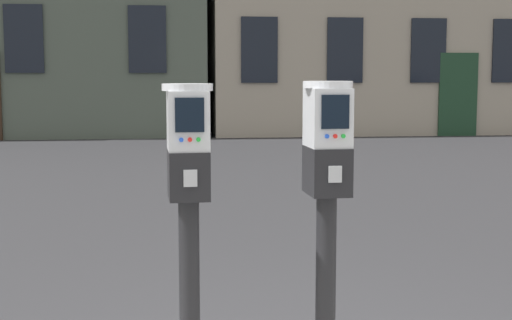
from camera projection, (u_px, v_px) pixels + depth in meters
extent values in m
cylinder|color=black|center=(190.00, 299.00, 3.26)|extent=(0.09, 0.09, 0.89)
cube|color=black|center=(188.00, 174.00, 3.20)|extent=(0.18, 0.25, 0.21)
cube|color=#A5A8AD|center=(190.00, 178.00, 3.08)|extent=(0.06, 0.01, 0.07)
cube|color=#B7BABF|center=(188.00, 121.00, 3.18)|extent=(0.18, 0.23, 0.25)
cube|color=black|center=(190.00, 115.00, 3.06)|extent=(0.12, 0.01, 0.14)
cylinder|color=blue|center=(181.00, 140.00, 3.06)|extent=(0.02, 0.01, 0.02)
cylinder|color=red|center=(190.00, 140.00, 3.07)|extent=(0.02, 0.01, 0.02)
cylinder|color=green|center=(198.00, 140.00, 3.07)|extent=(0.02, 0.01, 0.02)
cylinder|color=#B7BABF|center=(187.00, 87.00, 3.16)|extent=(0.22, 0.22, 0.03)
cylinder|color=black|center=(326.00, 294.00, 3.33)|extent=(0.09, 0.09, 0.90)
cube|color=black|center=(328.00, 170.00, 3.27)|extent=(0.18, 0.25, 0.21)
cube|color=#A5A8AD|center=(335.00, 174.00, 3.15)|extent=(0.06, 0.01, 0.07)
cube|color=#B7BABF|center=(328.00, 118.00, 3.25)|extent=(0.18, 0.23, 0.25)
cube|color=black|center=(335.00, 112.00, 3.13)|extent=(0.12, 0.01, 0.14)
cylinder|color=blue|center=(327.00, 136.00, 3.13)|extent=(0.02, 0.01, 0.02)
cylinder|color=red|center=(335.00, 136.00, 3.14)|extent=(0.02, 0.01, 0.02)
cylinder|color=green|center=(343.00, 136.00, 3.14)|extent=(0.02, 0.01, 0.02)
cylinder|color=#B7BABF|center=(329.00, 85.00, 3.23)|extent=(0.22, 0.22, 0.03)
cube|color=black|center=(24.00, 39.00, 17.62)|extent=(0.90, 0.06, 1.60)
cube|color=black|center=(147.00, 39.00, 17.96)|extent=(0.90, 0.06, 1.60)
cube|color=black|center=(259.00, 50.00, 18.30)|extent=(0.90, 0.06, 1.60)
cube|color=black|center=(345.00, 50.00, 18.54)|extent=(0.90, 0.06, 1.60)
cube|color=black|center=(428.00, 51.00, 18.79)|extent=(0.90, 0.06, 1.60)
cube|color=black|center=(510.00, 51.00, 19.04)|extent=(0.90, 0.06, 1.60)
cube|color=#193823|center=(458.00, 95.00, 19.01)|extent=(1.00, 0.07, 2.10)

